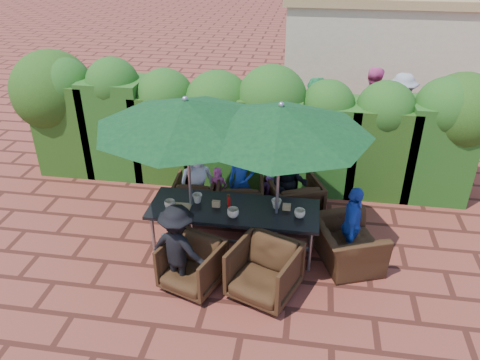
# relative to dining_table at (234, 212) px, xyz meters

# --- Properties ---
(ground) EXTENTS (80.00, 80.00, 0.00)m
(ground) POSITION_rel_dining_table_xyz_m (-0.18, -0.07, -0.68)
(ground) COLOR brown
(ground) RESTS_ON ground
(dining_table) EXTENTS (2.54, 0.90, 0.75)m
(dining_table) POSITION_rel_dining_table_xyz_m (0.00, 0.00, 0.00)
(dining_table) COLOR black
(dining_table) RESTS_ON ground
(umbrella_left) EXTENTS (2.58, 2.58, 2.46)m
(umbrella_left) POSITION_rel_dining_table_xyz_m (-0.65, -0.01, 1.54)
(umbrella_left) COLOR gray
(umbrella_left) RESTS_ON ground
(umbrella_right) EXTENTS (2.51, 2.51, 2.46)m
(umbrella_right) POSITION_rel_dining_table_xyz_m (0.64, -0.03, 1.54)
(umbrella_right) COLOR gray
(umbrella_right) RESTS_ON ground
(chair_far_left) EXTENTS (0.75, 0.71, 0.73)m
(chair_far_left) POSITION_rel_dining_table_xyz_m (-0.83, 0.98, -0.31)
(chair_far_left) COLOR black
(chair_far_left) RESTS_ON ground
(chair_far_mid) EXTENTS (0.87, 0.83, 0.80)m
(chair_far_mid) POSITION_rel_dining_table_xyz_m (-0.04, 0.89, -0.28)
(chair_far_mid) COLOR black
(chair_far_mid) RESTS_ON ground
(chair_far_right) EXTENTS (1.05, 1.03, 0.85)m
(chair_far_right) POSITION_rel_dining_table_xyz_m (0.86, 0.98, -0.25)
(chair_far_right) COLOR black
(chair_far_right) RESTS_ON ground
(chair_near_left) EXTENTS (0.94, 0.91, 0.77)m
(chair_near_left) POSITION_rel_dining_table_xyz_m (-0.43, -0.92, -0.29)
(chair_near_left) COLOR black
(chair_near_left) RESTS_ON ground
(chair_near_right) EXTENTS (1.05, 1.02, 0.85)m
(chair_near_right) POSITION_rel_dining_table_xyz_m (0.57, -0.93, -0.25)
(chair_near_right) COLOR black
(chair_near_right) RESTS_ON ground
(chair_end_right) EXTENTS (0.97, 1.18, 0.88)m
(chair_end_right) POSITION_rel_dining_table_xyz_m (1.71, -0.07, -0.23)
(chair_end_right) COLOR black
(chair_end_right) RESTS_ON ground
(adult_far_left) EXTENTS (0.69, 0.55, 1.22)m
(adult_far_left) POSITION_rel_dining_table_xyz_m (-0.80, 0.96, -0.07)
(adult_far_left) COLOR white
(adult_far_left) RESTS_ON ground
(adult_far_mid) EXTENTS (0.48, 0.41, 1.22)m
(adult_far_mid) POSITION_rel_dining_table_xyz_m (-0.05, 1.03, -0.07)
(adult_far_mid) COLOR #2148B5
(adult_far_mid) RESTS_ON ground
(adult_far_right) EXTENTS (0.66, 0.43, 1.31)m
(adult_far_right) POSITION_rel_dining_table_xyz_m (0.75, 1.03, -0.02)
(adult_far_right) COLOR black
(adult_far_right) RESTS_ON ground
(adult_near_left) EXTENTS (0.91, 0.61, 1.31)m
(adult_near_left) POSITION_rel_dining_table_xyz_m (-0.59, -0.96, -0.02)
(adult_near_left) COLOR black
(adult_near_left) RESTS_ON ground
(adult_end_right) EXTENTS (0.42, 0.76, 1.25)m
(adult_end_right) POSITION_rel_dining_table_xyz_m (1.74, -0.02, -0.05)
(adult_end_right) COLOR #2148B5
(adult_end_right) RESTS_ON ground
(child_left) EXTENTS (0.34, 0.28, 0.88)m
(child_left) POSITION_rel_dining_table_xyz_m (-0.44, 0.96, -0.23)
(child_left) COLOR #E5519C
(child_left) RESTS_ON ground
(child_right) EXTENTS (0.32, 0.28, 0.80)m
(child_right) POSITION_rel_dining_table_xyz_m (0.44, 1.02, -0.28)
(child_right) COLOR #844392
(child_right) RESTS_ON ground
(pedestrian_a) EXTENTS (1.46, 1.39, 1.60)m
(pedestrian_a) POSITION_rel_dining_table_xyz_m (1.13, 4.10, 0.12)
(pedestrian_a) COLOR #29974F
(pedestrian_a) RESTS_ON ground
(pedestrian_b) EXTENTS (0.87, 0.55, 1.78)m
(pedestrian_b) POSITION_rel_dining_table_xyz_m (2.31, 4.38, 0.22)
(pedestrian_b) COLOR #E5519C
(pedestrian_b) RESTS_ON ground
(pedestrian_c) EXTENTS (1.17, 0.71, 1.71)m
(pedestrian_c) POSITION_rel_dining_table_xyz_m (2.95, 4.28, 0.18)
(pedestrian_c) COLOR #92939A
(pedestrian_c) RESTS_ON ground
(cup_a) EXTENTS (0.16, 0.16, 0.13)m
(cup_a) POSITION_rel_dining_table_xyz_m (-0.94, -0.15, 0.14)
(cup_a) COLOR beige
(cup_a) RESTS_ON dining_table
(cup_b) EXTENTS (0.15, 0.15, 0.14)m
(cup_b) POSITION_rel_dining_table_xyz_m (-0.58, 0.08, 0.14)
(cup_b) COLOR beige
(cup_b) RESTS_ON dining_table
(cup_c) EXTENTS (0.18, 0.18, 0.14)m
(cup_c) POSITION_rel_dining_table_xyz_m (0.03, -0.24, 0.14)
(cup_c) COLOR beige
(cup_c) RESTS_ON dining_table
(cup_d) EXTENTS (0.15, 0.15, 0.14)m
(cup_d) POSITION_rel_dining_table_xyz_m (0.63, 0.11, 0.14)
(cup_d) COLOR beige
(cup_d) RESTS_ON dining_table
(cup_e) EXTENTS (0.16, 0.16, 0.13)m
(cup_e) POSITION_rel_dining_table_xyz_m (0.98, -0.09, 0.14)
(cup_e) COLOR beige
(cup_e) RESTS_ON dining_table
(ketchup_bottle) EXTENTS (0.04, 0.04, 0.17)m
(ketchup_bottle) POSITION_rel_dining_table_xyz_m (-0.07, 0.01, 0.16)
(ketchup_bottle) COLOR #B20C0A
(ketchup_bottle) RESTS_ON dining_table
(sauce_bottle) EXTENTS (0.04, 0.04, 0.17)m
(sauce_bottle) POSITION_rel_dining_table_xyz_m (-0.10, 0.09, 0.16)
(sauce_bottle) COLOR #4C230C
(sauce_bottle) RESTS_ON dining_table
(serving_tray) EXTENTS (0.35, 0.25, 0.02)m
(serving_tray) POSITION_rel_dining_table_xyz_m (-0.81, -0.12, 0.08)
(serving_tray) COLOR #A98352
(serving_tray) RESTS_ON dining_table
(number_block_left) EXTENTS (0.12, 0.06, 0.10)m
(number_block_left) POSITION_rel_dining_table_xyz_m (-0.27, -0.00, 0.12)
(number_block_left) COLOR tan
(number_block_left) RESTS_ON dining_table
(number_block_right) EXTENTS (0.12, 0.06, 0.10)m
(number_block_right) POSITION_rel_dining_table_xyz_m (0.78, 0.08, 0.12)
(number_block_right) COLOR tan
(number_block_right) RESTS_ON dining_table
(hedge_wall) EXTENTS (9.10, 1.60, 2.40)m
(hedge_wall) POSITION_rel_dining_table_xyz_m (-0.36, 2.25, 0.61)
(hedge_wall) COLOR #19350E
(hedge_wall) RESTS_ON ground
(building) EXTENTS (6.20, 3.08, 3.20)m
(building) POSITION_rel_dining_table_xyz_m (3.32, 6.92, 0.93)
(building) COLOR beige
(building) RESTS_ON ground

